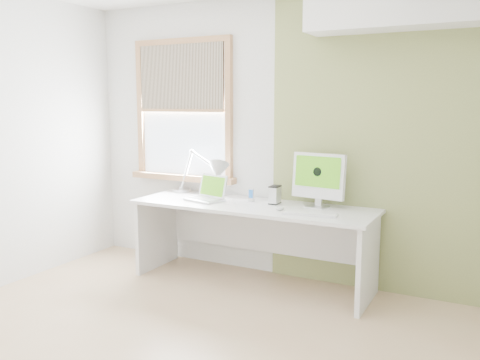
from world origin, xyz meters
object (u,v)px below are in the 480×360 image
Objects in this scene: external_drive at (275,195)px; laptop at (208,194)px; imac at (319,177)px; desk at (255,224)px; desk_lamp at (211,173)px.

laptop is at bearing -168.93° from external_drive.
desk is at bearing -168.95° from imac.
desk_lamp is 0.23m from laptop.
external_drive is at bearing -173.93° from imac.
imac is (1.02, 0.16, 0.21)m from laptop.
desk is at bearing -9.72° from desk_lamp.
external_drive is (0.68, -0.02, -0.15)m from desk_lamp.
laptop is at bearing -70.07° from desk_lamp.
desk is 0.73m from imac.
imac is at bearing 1.12° from desk_lamp.
laptop is at bearing -173.13° from desk.
desk is 0.33m from external_drive.
laptop is (-0.46, -0.06, 0.25)m from desk.
desk is 0.53m from laptop.
desk_lamp is 1.07m from imac.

